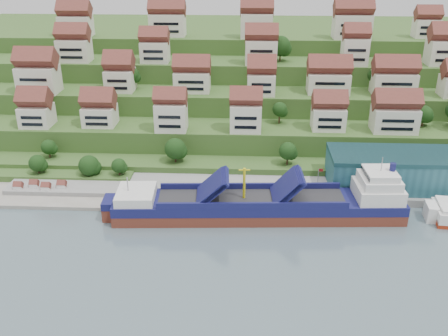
{
  "coord_description": "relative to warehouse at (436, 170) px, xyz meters",
  "views": [
    {
      "loc": [
        -1.69,
        -112.99,
        66.8
      ],
      "look_at": [
        -7.82,
        14.0,
        8.0
      ],
      "focal_mm": 40.0,
      "sensor_mm": 36.0,
      "label": 1
    }
  ],
  "objects": [
    {
      "name": "hillside_village",
      "position": [
        -50.89,
        44.22,
        17.47
      ],
      "size": [
        157.95,
        62.54,
        29.26
      ],
      "color": "silver",
      "rests_on": "ground"
    },
    {
      "name": "ground",
      "position": [
        -52.0,
        -17.0,
        -7.2
      ],
      "size": [
        300.0,
        300.0,
        0.0
      ],
      "primitive_type": "plane",
      "color": "slate",
      "rests_on": "ground"
    },
    {
      "name": "pebble_beach",
      "position": [
        -110.0,
        -5.0,
        -6.7
      ],
      "size": [
        45.0,
        20.0,
        1.0
      ],
      "primitive_type": "cube",
      "color": "gray",
      "rests_on": "ground"
    },
    {
      "name": "hillside_trees",
      "position": [
        -56.9,
        28.5,
        9.87
      ],
      "size": [
        133.82,
        62.4,
        31.82
      ],
      "color": "#1B3F15",
      "rests_on": "ground"
    },
    {
      "name": "cargo_ship",
      "position": [
        -48.08,
        -15.44,
        -4.01
      ],
      "size": [
        75.61,
        15.91,
        16.61
      ],
      "rotation": [
        0.0,
        0.0,
        0.06
      ],
      "color": "maroon",
      "rests_on": "ground"
    },
    {
      "name": "hillside",
      "position": [
        -52.0,
        86.55,
        3.46
      ],
      "size": [
        260.0,
        128.0,
        31.0
      ],
      "color": "#2D4C1E",
      "rests_on": "ground"
    },
    {
      "name": "flagpole",
      "position": [
        -33.89,
        -7.0,
        -0.32
      ],
      "size": [
        1.28,
        0.16,
        8.0
      ],
      "color": "gray",
      "rests_on": "quay"
    },
    {
      "name": "beach_huts",
      "position": [
        -112.0,
        -6.25,
        -5.1
      ],
      "size": [
        14.4,
        3.7,
        2.2
      ],
      "color": "white",
      "rests_on": "pebble_beach"
    },
    {
      "name": "quay",
      "position": [
        -32.0,
        -2.0,
        -6.1
      ],
      "size": [
        180.0,
        14.0,
        2.2
      ],
      "primitive_type": "cube",
      "color": "gray",
      "rests_on": "ground"
    },
    {
      "name": "warehouse",
      "position": [
        0.0,
        0.0,
        0.0
      ],
      "size": [
        60.0,
        15.0,
        10.0
      ],
      "primitive_type": "cube",
      "color": "#275E6A",
      "rests_on": "quay"
    }
  ]
}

